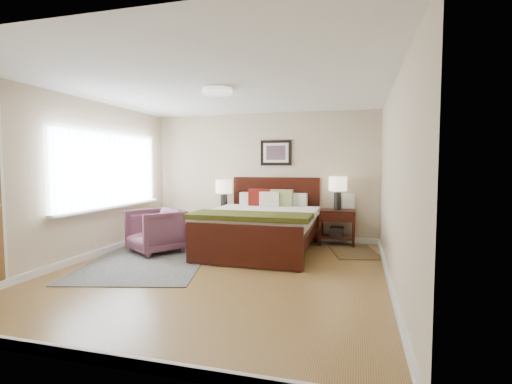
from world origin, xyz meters
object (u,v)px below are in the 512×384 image
at_px(nightstand_right, 337,224).
at_px(armchair, 156,231).
at_px(lamp_right, 338,187).
at_px(bed, 262,219).
at_px(nightstand_left, 224,217).
at_px(lamp_left, 224,189).
at_px(rug_persian, 147,261).

height_order(nightstand_right, armchair, armchair).
bearing_deg(nightstand_right, armchair, -153.35).
bearing_deg(armchair, lamp_right, 60.88).
bearing_deg(bed, armchair, -160.78).
xyz_separation_m(bed, nightstand_right, (1.21, 0.87, -0.17)).
bearing_deg(nightstand_left, lamp_left, 90.00).
height_order(nightstand_right, rug_persian, nightstand_right).
bearing_deg(rug_persian, lamp_right, 23.06).
distance_m(nightstand_left, rug_persian, 2.14).
bearing_deg(lamp_right, lamp_left, 180.00).
bearing_deg(nightstand_left, rug_persian, -103.52).
height_order(armchair, rug_persian, armchair).
xyz_separation_m(bed, nightstand_left, (-1.02, 0.86, -0.12)).
xyz_separation_m(nightstand_right, lamp_left, (-2.23, 0.01, 0.60)).
xyz_separation_m(bed, lamp_left, (-1.02, 0.88, 0.43)).
xyz_separation_m(lamp_right, armchair, (-2.91, -1.47, -0.71)).
distance_m(bed, rug_persian, 1.99).
bearing_deg(armchair, bed, 53.24).
distance_m(lamp_right, armchair, 3.34).
bearing_deg(nightstand_right, lamp_right, 90.00).
relative_size(nightstand_left, nightstand_right, 0.86).
bearing_deg(bed, nightstand_right, 35.62).
distance_m(bed, nightstand_right, 1.50).
distance_m(nightstand_left, lamp_right, 2.32).
xyz_separation_m(nightstand_right, rug_persian, (-2.72, -2.05, -0.38)).
bearing_deg(lamp_right, rug_persian, -142.91).
height_order(bed, lamp_left, bed).
height_order(nightstand_left, rug_persian, nightstand_left).
bearing_deg(nightstand_right, lamp_left, 179.66).
height_order(bed, rug_persian, bed).
bearing_deg(nightstand_right, nightstand_left, -179.82).
relative_size(bed, rug_persian, 0.94).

